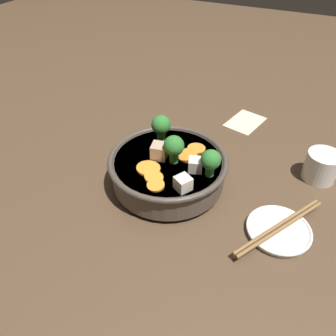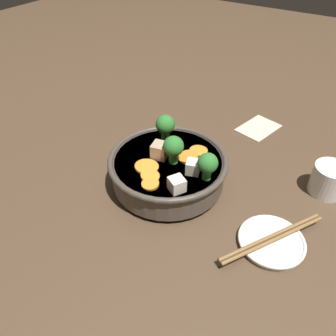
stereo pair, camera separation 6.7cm
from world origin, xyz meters
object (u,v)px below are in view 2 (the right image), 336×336
tea_cup (329,179)px  chopsticks_pair (272,238)px  stirfry_bowl (169,167)px  side_saucer (271,241)px

tea_cup → chopsticks_pair: size_ratio=0.36×
tea_cup → stirfry_bowl: bearing=-61.3°
chopsticks_pair → stirfry_bowl: bearing=-98.4°
side_saucer → tea_cup: size_ratio=1.68×
stirfry_bowl → side_saucer: bearing=81.6°
side_saucer → chopsticks_pair: bearing=0.0°
stirfry_bowl → tea_cup: size_ratio=3.48×
stirfry_bowl → chopsticks_pair: stirfry_bowl is taller
stirfry_bowl → chopsticks_pair: size_ratio=1.25×
stirfry_bowl → tea_cup: stirfry_bowl is taller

